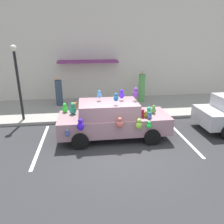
{
  "coord_description": "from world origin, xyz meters",
  "views": [
    {
      "loc": [
        -1.29,
        -6.76,
        3.99
      ],
      "look_at": [
        -0.17,
        1.89,
        0.9
      ],
      "focal_mm": 34.43,
      "sensor_mm": 36.0,
      "label": 1
    }
  ],
  "objects": [
    {
      "name": "teddy_bear_on_sidewalk",
      "position": [
        -1.85,
        3.59,
        0.5
      ],
      "size": [
        0.4,
        0.33,
        0.76
      ],
      "color": "#9E723D",
      "rests_on": "sidewalk"
    },
    {
      "name": "parking_stripe_front",
      "position": [
        2.7,
        1.0,
        0.0
      ],
      "size": [
        0.12,
        3.6,
        0.01
      ],
      "primitive_type": "cube",
      "color": "silver",
      "rests_on": "ground"
    },
    {
      "name": "street_lamp_post",
      "position": [
        -4.32,
        3.5,
        2.32
      ],
      "size": [
        0.28,
        0.28,
        3.49
      ],
      "color": "black",
      "rests_on": "sidewalk"
    },
    {
      "name": "pedestrian_walking_past",
      "position": [
        2.16,
        5.76,
        1.02
      ],
      "size": [
        0.39,
        0.39,
        1.88
      ],
      "color": "#539C52",
      "rests_on": "sidewalk"
    },
    {
      "name": "parking_stripe_rear",
      "position": [
        -3.09,
        1.0,
        0.0
      ],
      "size": [
        0.12,
        3.6,
        0.01
      ],
      "primitive_type": "cube",
      "color": "silver",
      "rests_on": "ground"
    },
    {
      "name": "sidewalk",
      "position": [
        0.0,
        5.0,
        0.07
      ],
      "size": [
        24.0,
        4.0,
        0.15
      ],
      "primitive_type": "cube",
      "color": "gray",
      "rests_on": "ground"
    },
    {
      "name": "plush_covered_car",
      "position": [
        -0.23,
        1.28,
        0.8
      ],
      "size": [
        4.44,
        1.97,
        2.09
      ],
      "color": "gray",
      "rests_on": "ground"
    },
    {
      "name": "storefront_building",
      "position": [
        -0.01,
        7.14,
        3.19
      ],
      "size": [
        24.0,
        1.25,
        6.4
      ],
      "color": "beige",
      "rests_on": "ground"
    },
    {
      "name": "ground_plane",
      "position": [
        0.0,
        0.0,
        0.0
      ],
      "size": [
        60.0,
        60.0,
        0.0
      ],
      "primitive_type": "plane",
      "color": "#2D2D30"
    },
    {
      "name": "pedestrian_near_shopfront",
      "position": [
        -2.78,
        5.6,
        0.94
      ],
      "size": [
        0.39,
        0.39,
        1.71
      ],
      "color": "#334355",
      "rests_on": "sidewalk"
    }
  ]
}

